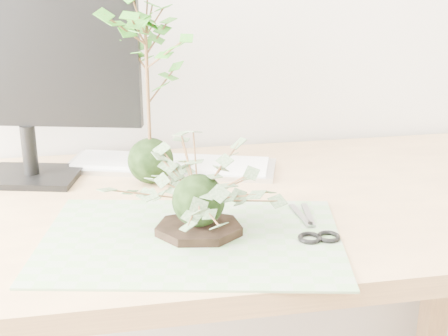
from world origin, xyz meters
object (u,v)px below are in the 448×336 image
(desk, at_px, (186,245))
(keyboard, at_px, (171,165))
(ivy_kokedama, at_px, (198,177))
(maple_kokedama, at_px, (146,49))
(monitor, at_px, (21,64))

(desk, xyz_separation_m, keyboard, (-0.00, 0.21, 0.10))
(ivy_kokedama, height_order, keyboard, ivy_kokedama)
(desk, relative_size, maple_kokedama, 4.02)
(desk, bearing_deg, monitor, 146.36)
(keyboard, distance_m, monitor, 0.38)
(maple_kokedama, xyz_separation_m, keyboard, (0.05, 0.08, -0.27))
(desk, relative_size, ivy_kokedama, 6.19)
(ivy_kokedama, xyz_separation_m, monitor, (-0.31, 0.34, 0.14))
(keyboard, bearing_deg, monitor, -160.59)
(maple_kokedama, height_order, monitor, monitor)
(keyboard, bearing_deg, desk, -70.67)
(ivy_kokedama, height_order, maple_kokedama, maple_kokedama)
(desk, xyz_separation_m, ivy_kokedama, (0.01, -0.14, 0.19))
(keyboard, height_order, monitor, monitor)
(desk, height_order, keyboard, keyboard)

